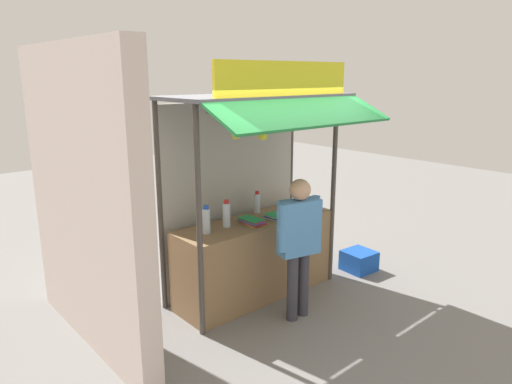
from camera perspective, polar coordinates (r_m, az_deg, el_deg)
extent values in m
plane|color=slate|center=(5.93, 0.00, -12.29)|extent=(20.00, 20.00, 0.00)
cube|color=olive|center=(5.73, 0.00, -8.03)|extent=(2.05, 0.63, 0.95)
cylinder|color=#4C4742|center=(4.66, -6.94, -4.06)|extent=(0.06, 0.06, 2.39)
cylinder|color=#4C4742|center=(6.01, 9.39, 0.01)|extent=(0.06, 0.06, 2.39)
cylinder|color=#4C4742|center=(5.28, -11.62, -2.07)|extent=(0.06, 0.06, 2.39)
cylinder|color=#4C4742|center=(6.50, 4.23, 1.24)|extent=(0.06, 0.06, 2.39)
cube|color=#B7B2A8|center=(5.84, -2.87, -0.48)|extent=(2.01, 0.04, 2.34)
cube|color=#3F3F44|center=(5.29, 0.27, 11.60)|extent=(2.25, 0.96, 0.04)
cube|color=#1E7A38|center=(4.77, 6.16, 9.60)|extent=(2.21, 0.51, 0.26)
cube|color=yellow|center=(4.97, 3.66, 13.65)|extent=(1.85, 0.04, 0.35)
cylinder|color=#59544C|center=(5.01, 3.20, 10.29)|extent=(1.95, 0.02, 0.02)
cylinder|color=silver|center=(5.12, -6.08, -3.54)|extent=(0.09, 0.09, 0.28)
cylinder|color=blue|center=(5.08, -6.12, -1.84)|extent=(0.06, 0.06, 0.04)
cylinder|color=silver|center=(5.32, -3.62, -2.82)|extent=(0.09, 0.09, 0.28)
cylinder|color=red|center=(5.28, -3.64, -1.19)|extent=(0.06, 0.06, 0.04)
cylinder|color=silver|center=(5.84, 0.14, -1.40)|extent=(0.08, 0.08, 0.24)
cylinder|color=red|center=(5.81, 0.14, -0.08)|extent=(0.05, 0.05, 0.03)
cube|color=white|center=(5.66, 2.27, -3.16)|extent=(0.21, 0.24, 0.01)
cube|color=green|center=(5.65, 2.33, -3.09)|extent=(0.20, 0.24, 0.01)
cube|color=blue|center=(5.64, 2.35, -3.02)|extent=(0.20, 0.24, 0.01)
cube|color=yellow|center=(5.65, 2.36, -2.89)|extent=(0.19, 0.24, 0.01)
cube|color=white|center=(5.64, 2.21, -2.83)|extent=(0.19, 0.23, 0.01)
cube|color=green|center=(5.64, 2.28, -2.77)|extent=(0.19, 0.23, 0.01)
cube|color=yellow|center=(5.45, -0.53, -3.85)|extent=(0.20, 0.31, 0.01)
cube|color=red|center=(5.45, -0.42, -3.79)|extent=(0.19, 0.31, 0.01)
cube|color=purple|center=(5.45, -0.61, -3.65)|extent=(0.18, 0.30, 0.01)
cube|color=green|center=(5.44, -0.56, -3.57)|extent=(0.20, 0.31, 0.01)
cube|color=purple|center=(5.44, -0.49, -3.49)|extent=(0.19, 0.31, 0.01)
cube|color=red|center=(5.45, -0.50, -3.37)|extent=(0.19, 0.30, 0.01)
cube|color=green|center=(5.44, -0.59, -3.30)|extent=(0.19, 0.30, 0.01)
cylinder|color=#332D23|center=(5.09, 4.00, 9.61)|extent=(0.01, 0.01, 0.10)
cylinder|color=olive|center=(5.10, 3.99, 8.83)|extent=(0.04, 0.04, 0.04)
ellipsoid|color=#8CA843|center=(5.12, 4.10, 8.05)|extent=(0.04, 0.07, 0.13)
ellipsoid|color=#8CA843|center=(5.11, 3.91, 8.03)|extent=(0.06, 0.05, 0.13)
ellipsoid|color=#8CA843|center=(5.10, 3.73, 8.05)|extent=(0.06, 0.07, 0.14)
ellipsoid|color=#8CA843|center=(5.09, 3.94, 8.01)|extent=(0.05, 0.06, 0.14)
ellipsoid|color=#8CA843|center=(5.10, 4.11, 8.01)|extent=(0.06, 0.05, 0.13)
cylinder|color=#332D23|center=(4.83, 0.85, 9.26)|extent=(0.01, 0.01, 0.12)
cylinder|color=olive|center=(4.84, 0.85, 8.29)|extent=(0.04, 0.04, 0.04)
ellipsoid|color=yellow|center=(4.87, 1.12, 7.34)|extent=(0.04, 0.09, 0.16)
ellipsoid|color=yellow|center=(4.88, 0.83, 7.33)|extent=(0.08, 0.07, 0.17)
ellipsoid|color=yellow|center=(4.87, 0.62, 7.35)|extent=(0.09, 0.04, 0.16)
ellipsoid|color=yellow|center=(4.86, 0.66, 7.27)|extent=(0.06, 0.06, 0.17)
ellipsoid|color=yellow|center=(4.83, 0.55, 7.30)|extent=(0.04, 0.09, 0.16)
ellipsoid|color=yellow|center=(4.84, 0.82, 7.24)|extent=(0.06, 0.06, 0.17)
ellipsoid|color=yellow|center=(4.83, 1.06, 7.27)|extent=(0.09, 0.04, 0.16)
ellipsoid|color=yellow|center=(4.85, 1.11, 7.28)|extent=(0.07, 0.07, 0.17)
cylinder|color=#332D23|center=(4.60, -2.52, 9.17)|extent=(0.01, 0.01, 0.09)
cylinder|color=olive|center=(4.61, -2.51, 8.33)|extent=(0.04, 0.04, 0.04)
ellipsoid|color=gold|center=(4.63, -2.32, 7.32)|extent=(0.04, 0.07, 0.16)
ellipsoid|color=gold|center=(4.64, -2.53, 7.39)|extent=(0.08, 0.07, 0.16)
ellipsoid|color=gold|center=(4.63, -2.74, 7.33)|extent=(0.07, 0.05, 0.16)
ellipsoid|color=gold|center=(4.60, -2.71, 7.30)|extent=(0.04, 0.08, 0.15)
ellipsoid|color=gold|center=(4.59, -2.43, 7.31)|extent=(0.08, 0.06, 0.16)
ellipsoid|color=gold|center=(4.61, -2.19, 7.34)|extent=(0.08, 0.06, 0.16)
cylinder|color=#383842|center=(5.22, 4.46, -11.58)|extent=(0.12, 0.12, 0.76)
cylinder|color=#383842|center=(5.33, 5.79, -11.03)|extent=(0.12, 0.12, 0.76)
cube|color=#4C8CCC|center=(5.02, 5.30, -4.30)|extent=(0.48, 0.29, 0.60)
cylinder|color=#4C8CCC|center=(4.84, 3.25, -4.43)|extent=(0.10, 0.10, 0.51)
cylinder|color=#4C8CCC|center=(5.19, 7.23, -3.23)|extent=(0.10, 0.10, 0.51)
sphere|color=tan|center=(4.91, 5.41, 0.28)|extent=(0.23, 0.23, 0.23)
cube|color=#194CB2|center=(6.69, 12.44, -8.18)|extent=(0.42, 0.42, 0.28)
cube|color=beige|center=(4.72, -20.26, -1.17)|extent=(0.20, 2.40, 2.93)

